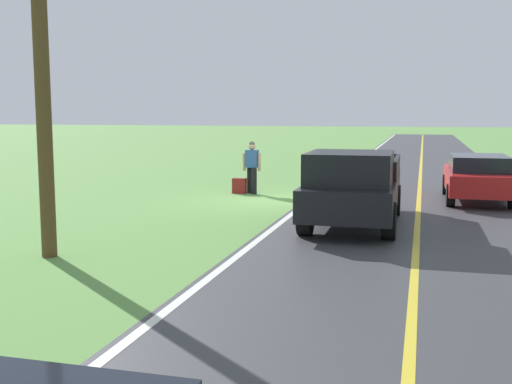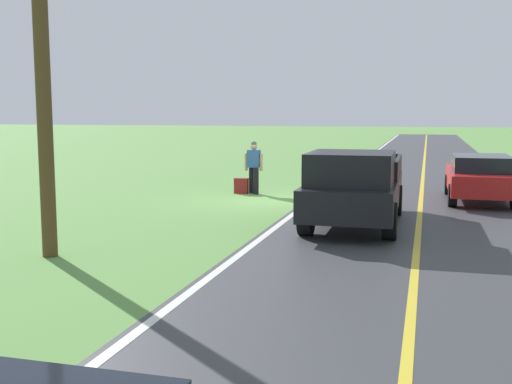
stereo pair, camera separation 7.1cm
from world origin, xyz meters
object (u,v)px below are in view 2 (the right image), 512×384
at_px(hitchhiker_walking, 254,164).
at_px(suitcase_carried, 241,186).
at_px(sedan_near_oncoming, 480,177).
at_px(utility_pole_roadside, 41,31).
at_px(pickup_truck_passing, 355,186).

distance_m(hitchhiker_walking, suitcase_carried, 0.84).
relative_size(sedan_near_oncoming, utility_pole_roadside, 0.53).
relative_size(pickup_truck_passing, sedan_near_oncoming, 1.23).
bearing_deg(utility_pole_roadside, hitchhiker_walking, -97.39).
distance_m(sedan_near_oncoming, utility_pole_roadside, 13.40).
distance_m(hitchhiker_walking, utility_pole_roadside, 10.38).
bearing_deg(hitchhiker_walking, pickup_truck_passing, 127.39).
relative_size(hitchhiker_walking, suitcase_carried, 3.42).
height_order(suitcase_carried, utility_pole_roadside, utility_pole_roadside).
bearing_deg(pickup_truck_passing, utility_pole_roadside, 42.29).
xyz_separation_m(sedan_near_oncoming, utility_pole_roadside, (8.38, 9.88, 3.39)).
xyz_separation_m(hitchhiker_walking, sedan_near_oncoming, (-7.11, -0.08, -0.23)).
bearing_deg(utility_pole_roadside, pickup_truck_passing, -137.71).
xyz_separation_m(hitchhiker_walking, suitcase_carried, (0.42, 0.08, -0.72)).
distance_m(suitcase_carried, pickup_truck_passing, 6.66).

